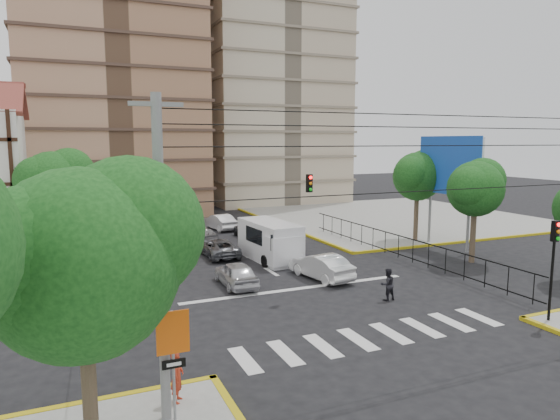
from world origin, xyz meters
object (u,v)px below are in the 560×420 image
pedestrian_sw_corner (177,377)px  pedestrian_crosswalk (387,284)px  traffic_light_se (553,254)px  car_silver_front_left (236,274)px  traffic_light_nw (131,223)px  van_right_lane (271,242)px  van_left_lane (174,220)px  district_sign (173,343)px  car_white_front_right (321,266)px

pedestrian_sw_corner → pedestrian_crosswalk: pedestrian_sw_corner is taller
traffic_light_se → car_silver_front_left: bearing=134.6°
traffic_light_nw → pedestrian_sw_corner: traffic_light_nw is taller
van_right_lane → van_left_lane: 13.09m
traffic_light_nw → van_right_lane: traffic_light_nw is taller
pedestrian_sw_corner → district_sign: bearing=-169.9°
van_right_lane → car_white_front_right: van_right_lane is taller
van_left_lane → pedestrian_crosswalk: (6.00, -22.52, -0.37)m
traffic_light_nw → car_silver_front_left: traffic_light_nw is taller
district_sign → car_silver_front_left: bearing=64.3°
car_white_front_right → pedestrian_sw_corner: size_ratio=2.85×
van_right_lane → car_silver_front_left: size_ratio=1.44×
traffic_light_se → district_sign: bearing=-175.0°
traffic_light_se → pedestrian_sw_corner: bearing=-178.7°
district_sign → pedestrian_sw_corner: 1.88m
traffic_light_nw → van_right_lane: bearing=-0.7°
district_sign → car_silver_front_left: 13.73m
traffic_light_nw → pedestrian_crosswalk: traffic_light_nw is taller
district_sign → car_white_front_right: bearing=47.2°
district_sign → pedestrian_sw_corner: bearing=74.6°
district_sign → van_left_lane: (6.04, 29.44, -1.27)m
car_white_front_right → pedestrian_sw_corner: pedestrian_sw_corner is taller
traffic_light_se → car_white_front_right: size_ratio=0.99×
car_silver_front_left → district_sign: bearing=65.5°
car_silver_front_left → traffic_light_nw: bearing=-43.0°
traffic_light_se → traffic_light_nw: 22.06m
van_left_lane → pedestrian_crosswalk: van_left_lane is taller
pedestrian_sw_corner → van_left_lane: bearing=14.1°
traffic_light_nw → car_white_front_right: bearing=-28.3°
district_sign → pedestrian_crosswalk: size_ratio=1.97×
car_white_front_right → pedestrian_crosswalk: 4.95m
car_silver_front_left → pedestrian_sw_corner: 12.54m
car_white_front_right → van_right_lane: bearing=-89.5°
traffic_light_se → van_right_lane: 16.97m
district_sign → car_white_front_right: (10.86, 11.72, -1.72)m
district_sign → pedestrian_sw_corner: district_sign is taller
car_silver_front_left → car_white_front_right: 4.99m
traffic_light_se → traffic_light_nw: bearing=135.0°
car_silver_front_left → pedestrian_crosswalk: size_ratio=2.49×
traffic_light_nw → car_silver_front_left: 7.25m
car_white_front_right → pedestrian_crosswalk: size_ratio=2.75×
traffic_light_se → van_left_lane: bearing=110.7°
van_left_lane → pedestrian_crosswalk: 23.31m
traffic_light_nw → district_sign: size_ratio=1.38×
traffic_light_se → van_right_lane: (-6.67, 15.49, -1.86)m
van_left_lane → car_white_front_right: size_ratio=1.23×
traffic_light_nw → van_right_lane: 9.12m
car_white_front_right → pedestrian_crosswalk: (1.18, -4.80, 0.08)m
van_right_lane → car_silver_front_left: bearing=-135.3°
traffic_light_se → van_left_lane: size_ratio=0.80×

